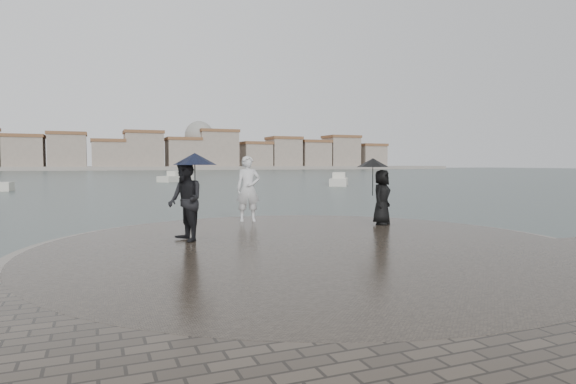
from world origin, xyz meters
name	(u,v)px	position (x,y,z in m)	size (l,w,h in m)	color
ground	(403,301)	(0.00, 0.00, 0.00)	(400.00, 400.00, 0.00)	#2B3835
kerb_ring	(310,253)	(0.00, 3.50, 0.16)	(12.50, 12.50, 0.32)	gray
quay_tip	(310,252)	(0.00, 3.50, 0.18)	(11.90, 11.90, 0.36)	#2D261E
statue	(248,189)	(-0.04, 7.99, 1.37)	(0.74, 0.49, 2.03)	silver
visitor_left	(187,192)	(-2.46, 4.92, 1.49)	(1.21, 1.14, 2.04)	black
visitor_right	(379,188)	(3.32, 5.85, 1.44)	(1.20, 1.03, 1.95)	black
far_skyline	(87,153)	(-6.29, 160.71, 5.61)	(260.00, 20.00, 37.00)	gray
boats	(177,182)	(3.15, 41.72, 0.38)	(36.15, 21.37, 1.50)	beige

